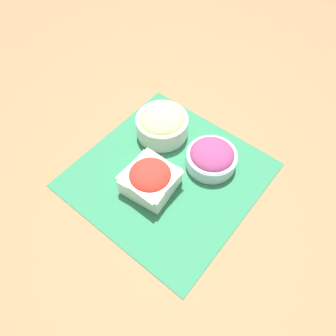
% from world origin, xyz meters
% --- Properties ---
extents(ground_plane, '(3.00, 3.00, 0.00)m').
position_xyz_m(ground_plane, '(0.00, 0.00, 0.00)').
color(ground_plane, olive).
extents(placemat, '(0.47, 0.47, 0.00)m').
position_xyz_m(placemat, '(0.00, 0.00, 0.00)').
color(placemat, '#2D7A51').
rests_on(placemat, ground_plane).
extents(tomato_bowl, '(0.14, 0.14, 0.08)m').
position_xyz_m(tomato_bowl, '(0.01, 0.06, 0.04)').
color(tomato_bowl, white).
rests_on(tomato_bowl, placemat).
extents(onion_bowl, '(0.14, 0.14, 0.07)m').
position_xyz_m(onion_bowl, '(-0.07, -0.10, 0.04)').
color(onion_bowl, silver).
rests_on(onion_bowl, placemat).
extents(cucumber_bowl, '(0.15, 0.15, 0.09)m').
position_xyz_m(cucumber_bowl, '(0.11, -0.11, 0.05)').
color(cucumber_bowl, silver).
rests_on(cucumber_bowl, placemat).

